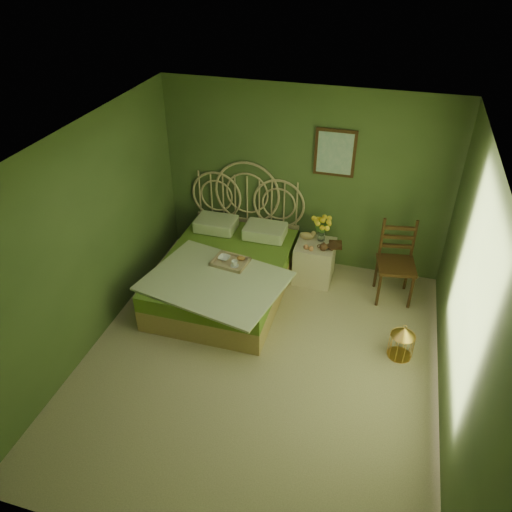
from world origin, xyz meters
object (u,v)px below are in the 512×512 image
(bed, at_px, (226,271))
(birdcage, at_px, (402,342))
(nightstand, at_px, (315,257))
(chair, at_px, (398,256))

(bed, distance_m, birdcage, 2.46)
(nightstand, height_order, chair, chair)
(nightstand, distance_m, birdcage, 1.78)
(nightstand, bearing_deg, chair, -2.52)
(nightstand, xyz_separation_m, chair, (1.09, -0.05, 0.25))
(chair, bearing_deg, bed, -174.74)
(bed, xyz_separation_m, birdcage, (2.37, -0.64, -0.11))
(birdcage, bearing_deg, chair, 97.86)
(birdcage, bearing_deg, nightstand, 135.16)
(bed, relative_size, nightstand, 2.35)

